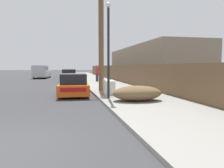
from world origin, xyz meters
name	(u,v)px	position (x,y,z in m)	size (l,w,h in m)	color
sidewalk_curb	(95,79)	(5.30, 23.50, 0.06)	(4.20, 63.00, 0.12)	gray
discarded_fridge	(109,87)	(4.07, 8.13, 0.51)	(0.81, 1.90, 0.80)	white
parked_sports_car_red	(74,85)	(2.02, 8.69, 0.58)	(1.92, 4.45, 1.30)	#E05114
car_parked_mid	(69,76)	(1.93, 21.09, 0.65)	(1.86, 4.09, 1.41)	#5B1E19
pickup_truck	(41,72)	(-1.95, 28.97, 0.94)	(2.33, 5.53, 1.87)	silver
utility_pole	(101,36)	(3.89, 9.83, 3.71)	(1.80, 0.34, 7.01)	brown
street_lamp	(108,43)	(3.65, 6.06, 2.86)	(0.26, 0.26, 4.73)	#232326
brush_pile	(137,93)	(4.82, 5.03, 0.47)	(2.35, 1.52, 0.70)	brown
wooden_fence	(114,73)	(7.25, 20.75, 0.99)	(0.08, 42.95, 1.75)	brown
building_right_house	(149,63)	(12.82, 23.80, 2.17)	(6.00, 21.19, 4.35)	gray
pedestrian	(97,73)	(4.93, 19.17, 1.03)	(0.34, 0.34, 1.76)	#282D42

